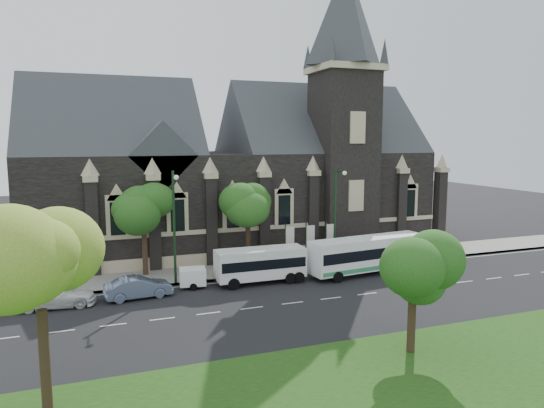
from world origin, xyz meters
name	(u,v)px	position (x,y,z in m)	size (l,w,h in m)	color
ground	(252,308)	(0.00, 0.00, 0.00)	(160.00, 160.00, 0.00)	black
sidewalk	(218,272)	(0.00, 9.50, 0.07)	(80.00, 5.00, 0.15)	gray
museum	(244,170)	(5.12, 18.78, 8.17)	(40.00, 17.70, 29.90)	black
tree_park_near	(45,261)	(-11.77, -8.77, 6.42)	(4.42, 4.42, 8.56)	black
tree_park_east	(414,267)	(6.18, -9.32, 4.62)	(3.40, 3.40, 6.28)	black
tree_walk_right	(249,202)	(3.21, 10.71, 5.82)	(4.08, 4.08, 7.80)	black
tree_walk_left	(146,208)	(-5.80, 10.70, 5.73)	(3.91, 3.91, 7.64)	black
street_lamp_near	(336,212)	(10.00, 7.09, 5.11)	(0.36, 1.88, 9.00)	#163119
street_lamp_mid	(174,221)	(-4.00, 7.09, 5.11)	(0.36, 1.88, 9.00)	#163119
banner_flag_left	(288,241)	(6.29, 9.00, 2.38)	(0.90, 0.10, 4.00)	#163119
banner_flag_center	(309,240)	(8.29, 9.00, 2.38)	(0.90, 0.10, 4.00)	#163119
banner_flag_right	(329,238)	(10.29, 9.00, 2.38)	(0.90, 0.10, 4.00)	#163119
tour_coach	(368,254)	(11.94, 4.85, 1.72)	(10.93, 3.47, 3.14)	white
shuttle_bus	(261,263)	(2.49, 5.45, 1.60)	(7.17, 2.57, 2.76)	white
box_trailer	(193,277)	(-2.89, 5.97, 0.87)	(2.94, 1.73, 1.53)	white
sedan	(138,287)	(-7.05, 4.85, 0.78)	(1.66, 4.75, 1.57)	slate
car_far_white	(55,296)	(-12.60, 4.83, 0.77)	(2.17, 5.34, 1.55)	white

